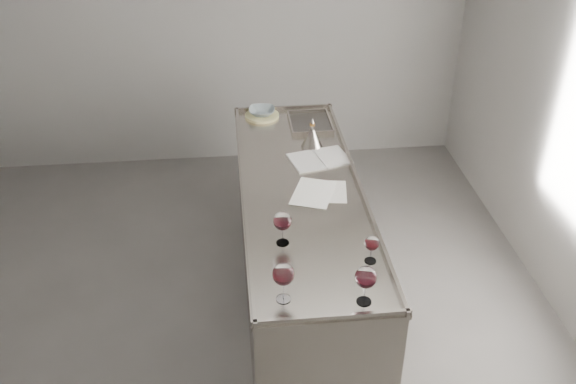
{
  "coord_description": "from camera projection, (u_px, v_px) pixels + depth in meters",
  "views": [
    {
      "loc": [
        0.06,
        -3.11,
        3.06
      ],
      "look_at": [
        0.4,
        0.14,
        1.02
      ],
      "focal_mm": 40.0,
      "sensor_mm": 36.0,
      "label": 1
    }
  ],
  "objects": [
    {
      "name": "wine_glass_left",
      "position": [
        283.0,
        275.0,
        3.08
      ],
      "size": [
        0.11,
        0.11,
        0.21
      ],
      "rotation": [
        0.0,
        0.0,
        0.32
      ],
      "color": "white",
      "rests_on": "counter"
    },
    {
      "name": "wine_glass_right",
      "position": [
        366.0,
        278.0,
        3.06
      ],
      "size": [
        0.11,
        0.11,
        0.21
      ],
      "rotation": [
        0.0,
        0.0,
        0.04
      ],
      "color": "white",
      "rests_on": "counter"
    },
    {
      "name": "notebook",
      "position": [
        319.0,
        159.0,
        4.36
      ],
      "size": [
        0.44,
        0.36,
        0.02
      ],
      "rotation": [
        0.0,
        0.0,
        0.24
      ],
      "color": "white",
      "rests_on": "counter"
    },
    {
      "name": "ceramic_bowl",
      "position": [
        262.0,
        111.0,
        4.91
      ],
      "size": [
        0.21,
        0.21,
        0.05
      ],
      "primitive_type": "imported",
      "rotation": [
        0.0,
        0.0,
        -0.08
      ],
      "color": "#92A3AA",
      "rests_on": "trivet"
    },
    {
      "name": "loose_paper_top",
      "position": [
        331.0,
        191.0,
        4.01
      ],
      "size": [
        0.22,
        0.29,
        0.0
      ],
      "primitive_type": "cube",
      "rotation": [
        0.0,
        0.0,
        -0.14
      ],
      "color": "silver",
      "rests_on": "counter"
    },
    {
      "name": "loose_paper_under",
      "position": [
        313.0,
        193.0,
        3.99
      ],
      "size": [
        0.34,
        0.39,
        0.0
      ],
      "primitive_type": "cube",
      "rotation": [
        0.0,
        0.0,
        -0.36
      ],
      "color": "white",
      "rests_on": "counter"
    },
    {
      "name": "counter",
      "position": [
        301.0,
        248.0,
        4.29
      ],
      "size": [
        0.77,
        2.42,
        0.97
      ],
      "color": "gray",
      "rests_on": "ground"
    },
    {
      "name": "trivet",
      "position": [
        262.0,
        116.0,
        4.93
      ],
      "size": [
        0.35,
        0.35,
        0.02
      ],
      "primitive_type": "cylinder",
      "rotation": [
        0.0,
        0.0,
        0.43
      ],
      "color": "beige",
      "rests_on": "counter"
    },
    {
      "name": "wine_glass_middle",
      "position": [
        283.0,
        222.0,
        3.48
      ],
      "size": [
        0.1,
        0.1,
        0.2
      ],
      "rotation": [
        0.0,
        0.0,
        0.29
      ],
      "color": "white",
      "rests_on": "counter"
    },
    {
      "name": "wine_glass_small",
      "position": [
        372.0,
        244.0,
        3.36
      ],
      "size": [
        0.08,
        0.08,
        0.16
      ],
      "rotation": [
        0.0,
        0.0,
        -0.26
      ],
      "color": "white",
      "rests_on": "counter"
    },
    {
      "name": "room_shell",
      "position": [
        219.0,
        151.0,
        3.5
      ],
      "size": [
        4.54,
        5.04,
        2.84
      ],
      "color": "#585553",
      "rests_on": "ground"
    },
    {
      "name": "wine_funnel",
      "position": [
        312.0,
        138.0,
        4.48
      ],
      "size": [
        0.15,
        0.15,
        0.23
      ],
      "rotation": [
        0.0,
        0.0,
        0.42
      ],
      "color": "#A39B91",
      "rests_on": "counter"
    }
  ]
}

